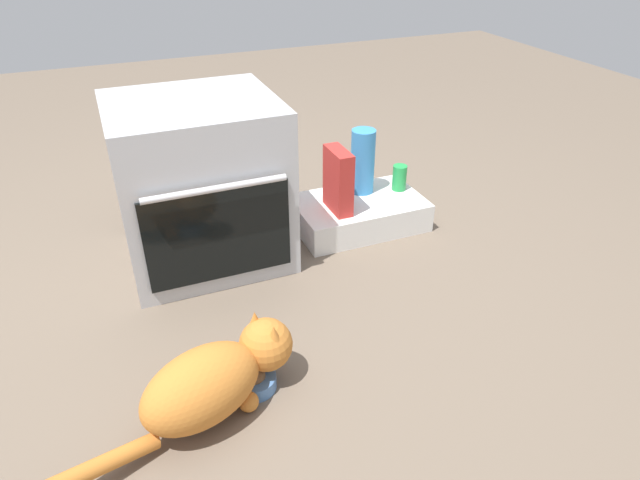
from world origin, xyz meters
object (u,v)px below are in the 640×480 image
at_px(cat, 214,380).
at_px(soda_can, 399,178).
at_px(cereal_box, 338,181).
at_px(oven, 200,183).
at_px(water_bottle, 363,161).
at_px(food_bowl, 254,380).
at_px(pantry_cabinet, 358,213).

bearing_deg(cat, soda_can, 17.63).
distance_m(soda_can, cereal_box, 0.37).
height_order(oven, water_bottle, oven).
height_order(soda_can, cereal_box, cereal_box).
bearing_deg(food_bowl, cereal_box, 50.65).
bearing_deg(soda_can, water_bottle, 163.53).
bearing_deg(food_bowl, pantry_cabinet, 46.99).
bearing_deg(oven, food_bowl, -92.72).
bearing_deg(cereal_box, oven, 173.49).
height_order(pantry_cabinet, water_bottle, water_bottle).
distance_m(oven, soda_can, 0.94).
xyz_separation_m(pantry_cabinet, food_bowl, (-0.74, -0.79, -0.04)).
height_order(oven, soda_can, oven).
height_order(food_bowl, water_bottle, water_bottle).
distance_m(soda_can, water_bottle, 0.20).
xyz_separation_m(food_bowl, soda_can, (0.96, 0.82, 0.16)).
xyz_separation_m(food_bowl, cereal_box, (0.61, 0.75, 0.24)).
distance_m(food_bowl, soda_can, 1.28).
height_order(oven, pantry_cabinet, oven).
distance_m(pantry_cabinet, water_bottle, 0.24).
distance_m(oven, pantry_cabinet, 0.75).
distance_m(oven, food_bowl, 0.87).
height_order(cat, water_bottle, water_bottle).
bearing_deg(oven, cat, -100.88).
bearing_deg(cereal_box, cat, -132.90).
bearing_deg(pantry_cabinet, water_bottle, 57.24).
relative_size(cat, soda_can, 6.22).
xyz_separation_m(cat, water_bottle, (0.92, 0.92, 0.16)).
distance_m(cat, cereal_box, 1.10).
height_order(oven, food_bowl, oven).
relative_size(oven, cat, 0.90).
bearing_deg(soda_can, cat, -141.32).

